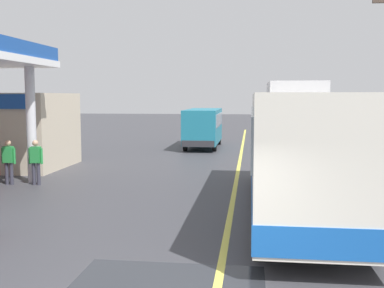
{
  "coord_description": "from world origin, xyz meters",
  "views": [
    {
      "loc": [
        0.53,
        -6.16,
        3.26
      ],
      "look_at": [
        -1.5,
        10.0,
        1.6
      ],
      "focal_mm": 43.9,
      "sensor_mm": 36.0,
      "label": 1
    }
  ],
  "objects_px": {
    "pedestrian_near_pump": "(9,160)",
    "pedestrian_by_shop": "(36,160)",
    "minibus_opposing_lane": "(203,125)",
    "coach_bus_main": "(297,151)"
  },
  "relations": [
    {
      "from": "minibus_opposing_lane",
      "to": "pedestrian_near_pump",
      "type": "bearing_deg",
      "value": -113.49
    },
    {
      "from": "coach_bus_main",
      "to": "pedestrian_near_pump",
      "type": "relative_size",
      "value": 6.65
    },
    {
      "from": "pedestrian_near_pump",
      "to": "pedestrian_by_shop",
      "type": "height_order",
      "value": "same"
    },
    {
      "from": "minibus_opposing_lane",
      "to": "pedestrian_near_pump",
      "type": "xyz_separation_m",
      "value": [
        -5.87,
        -13.5,
        -0.54
      ]
    },
    {
      "from": "coach_bus_main",
      "to": "minibus_opposing_lane",
      "type": "xyz_separation_m",
      "value": [
        -4.32,
        16.27,
        -0.25
      ]
    },
    {
      "from": "minibus_opposing_lane",
      "to": "pedestrian_near_pump",
      "type": "relative_size",
      "value": 3.69
    },
    {
      "from": "coach_bus_main",
      "to": "minibus_opposing_lane",
      "type": "distance_m",
      "value": 16.83
    },
    {
      "from": "coach_bus_main",
      "to": "minibus_opposing_lane",
      "type": "height_order",
      "value": "coach_bus_main"
    },
    {
      "from": "minibus_opposing_lane",
      "to": "pedestrian_near_pump",
      "type": "height_order",
      "value": "minibus_opposing_lane"
    },
    {
      "from": "coach_bus_main",
      "to": "pedestrian_by_shop",
      "type": "relative_size",
      "value": 6.65
    }
  ]
}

